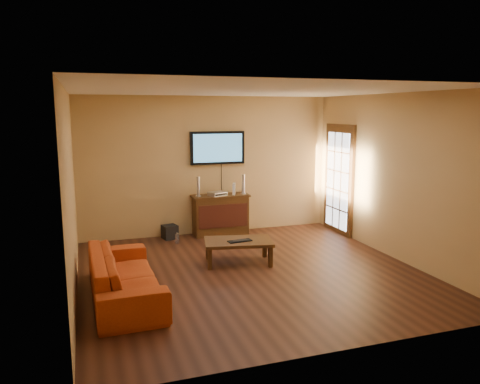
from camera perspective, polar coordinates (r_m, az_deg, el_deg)
name	(u,v)px	position (r m, az deg, el deg)	size (l,w,h in m)	color
ground_plane	(251,272)	(7.19, 1.37, -9.76)	(5.00, 5.00, 0.00)	#32180D
room_walls	(238,157)	(7.40, -0.23, 4.23)	(5.00, 5.00, 5.00)	tan
french_door	(339,181)	(9.47, 11.94, 1.37)	(0.07, 1.02, 2.22)	#39200D
media_console	(221,215)	(9.21, -2.39, -2.77)	(1.12, 0.43, 0.79)	#39200D
television	(218,148)	(9.19, -2.76, 5.40)	(1.09, 0.08, 0.64)	black
coffee_table	(238,243)	(7.51, -0.21, -6.25)	(1.18, 0.84, 0.38)	#39200D
sofa	(124,268)	(6.31, -13.93, -8.98)	(2.09, 0.61, 0.82)	#AD3C13
speaker_left	(198,187)	(8.98, -5.11, 0.57)	(0.11, 0.11, 0.38)	silver
speaker_right	(243,185)	(9.22, 0.42, 0.86)	(0.11, 0.11, 0.39)	silver
av_receiver	(217,194)	(9.07, -2.76, -0.20)	(0.33, 0.23, 0.07)	silver
game_console	(234,189)	(9.16, -0.73, 0.39)	(0.05, 0.16, 0.23)	white
subwoofer	(170,232)	(9.07, -8.55, -4.83)	(0.26, 0.26, 0.26)	black
bottle	(177,238)	(8.72, -7.68, -5.63)	(0.07, 0.07, 0.21)	white
keyboard	(240,241)	(7.43, -0.02, -5.97)	(0.39, 0.18, 0.02)	black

